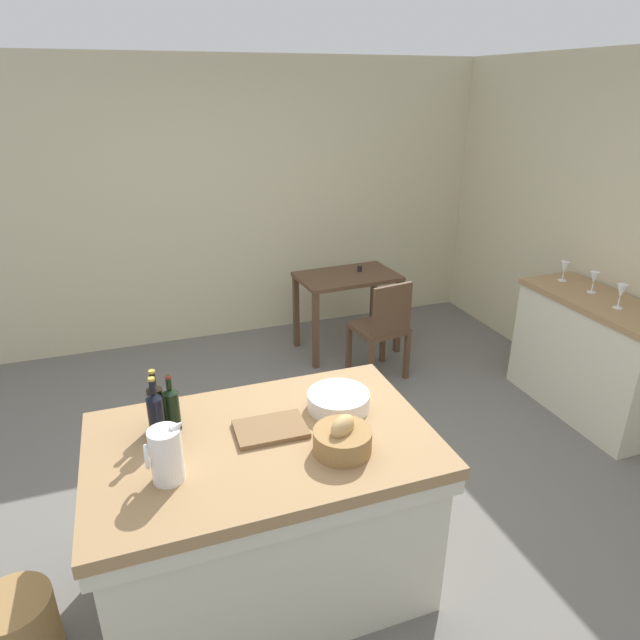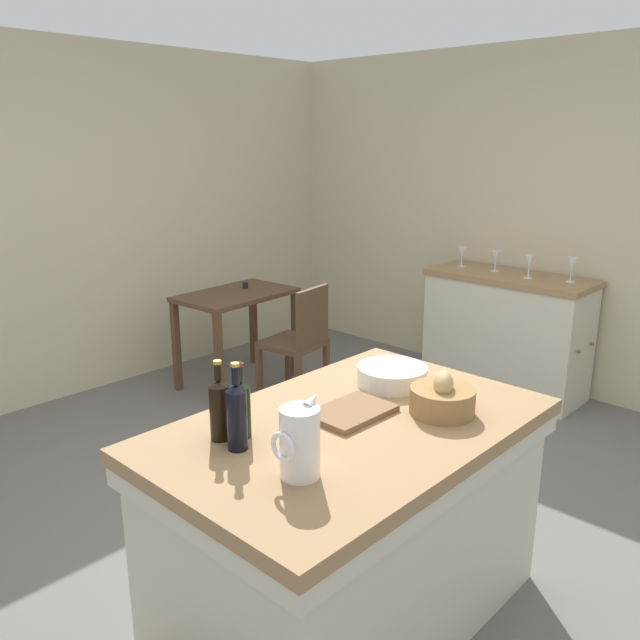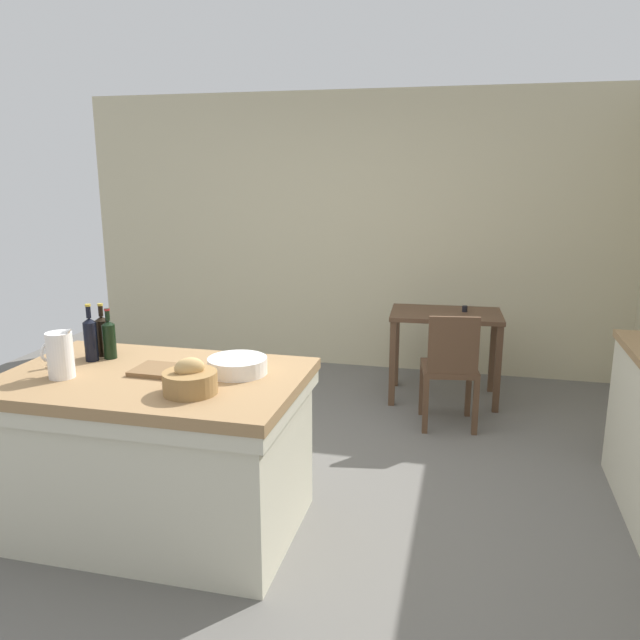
# 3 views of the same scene
# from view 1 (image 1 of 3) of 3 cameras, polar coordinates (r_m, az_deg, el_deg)

# --- Properties ---
(ground_plane) EXTENTS (6.76, 6.76, 0.00)m
(ground_plane) POSITION_cam_1_polar(r_m,az_deg,el_deg) (3.63, -0.42, -17.08)
(ground_plane) COLOR #66635E
(wall_back) EXTENTS (5.32, 0.12, 2.60)m
(wall_back) POSITION_cam_1_polar(r_m,az_deg,el_deg) (5.40, -9.73, 11.71)
(wall_back) COLOR beige
(wall_back) RESTS_ON ground
(island_table) EXTENTS (1.55, 0.99, 0.87)m
(island_table) POSITION_cam_1_polar(r_m,az_deg,el_deg) (2.81, -5.69, -18.77)
(island_table) COLOR #99754C
(island_table) RESTS_ON ground
(side_cabinet) EXTENTS (0.52, 1.24, 0.92)m
(side_cabinet) POSITION_cam_1_polar(r_m,az_deg,el_deg) (4.62, 26.29, -3.42)
(side_cabinet) COLOR #99754C
(side_cabinet) RESTS_ON ground
(writing_desk) EXTENTS (0.93, 0.61, 0.80)m
(writing_desk) POSITION_cam_1_polar(r_m,az_deg,el_deg) (5.09, 2.82, 3.40)
(writing_desk) COLOR #513826
(writing_desk) RESTS_ON ground
(wooden_chair) EXTENTS (0.46, 0.46, 0.88)m
(wooden_chair) POSITION_cam_1_polar(r_m,az_deg,el_deg) (4.64, 6.50, -0.70)
(wooden_chair) COLOR #513826
(wooden_chair) RESTS_ON ground
(pitcher) EXTENTS (0.17, 0.13, 0.28)m
(pitcher) POSITION_cam_1_polar(r_m,az_deg,el_deg) (2.34, -15.67, -13.28)
(pitcher) COLOR white
(pitcher) RESTS_ON island_table
(wash_bowl) EXTENTS (0.31, 0.31, 0.08)m
(wash_bowl) POSITION_cam_1_polar(r_m,az_deg,el_deg) (2.75, 1.92, -8.34)
(wash_bowl) COLOR white
(wash_bowl) RESTS_ON island_table
(bread_basket) EXTENTS (0.26, 0.26, 0.18)m
(bread_basket) POSITION_cam_1_polar(r_m,az_deg,el_deg) (2.44, 2.34, -12.20)
(bread_basket) COLOR olive
(bread_basket) RESTS_ON island_table
(cutting_board) EXTENTS (0.33, 0.23, 0.02)m
(cutting_board) POSITION_cam_1_polar(r_m,az_deg,el_deg) (2.60, -5.13, -11.17)
(cutting_board) COLOR brown
(cutting_board) RESTS_ON island_table
(wine_bottle_dark) EXTENTS (0.07, 0.07, 0.28)m
(wine_bottle_dark) POSITION_cam_1_polar(r_m,az_deg,el_deg) (2.64, -15.11, -8.76)
(wine_bottle_dark) COLOR black
(wine_bottle_dark) RESTS_ON island_table
(wine_bottle_amber) EXTENTS (0.07, 0.07, 0.30)m
(wine_bottle_amber) POSITION_cam_1_polar(r_m,az_deg,el_deg) (2.67, -16.61, -8.40)
(wine_bottle_amber) COLOR black
(wine_bottle_amber) RESTS_ON island_table
(wine_bottle_green) EXTENTS (0.07, 0.07, 0.32)m
(wine_bottle_green) POSITION_cam_1_polar(r_m,az_deg,el_deg) (2.58, -16.60, -9.46)
(wine_bottle_green) COLOR black
(wine_bottle_green) RESTS_ON island_table
(wine_glass_left) EXTENTS (0.07, 0.07, 0.17)m
(wine_glass_left) POSITION_cam_1_polar(r_m,az_deg,el_deg) (4.30, 28.73, 2.57)
(wine_glass_left) COLOR white
(wine_glass_left) RESTS_ON side_cabinet
(wine_glass_middle) EXTENTS (0.07, 0.07, 0.16)m
(wine_glass_middle) POSITION_cam_1_polar(r_m,az_deg,el_deg) (4.54, 26.52, 3.86)
(wine_glass_middle) COLOR white
(wine_glass_middle) RESTS_ON side_cabinet
(wine_glass_right) EXTENTS (0.07, 0.07, 0.16)m
(wine_glass_right) POSITION_cam_1_polar(r_m,az_deg,el_deg) (4.73, 23.99, 4.96)
(wine_glass_right) COLOR white
(wine_glass_right) RESTS_ON side_cabinet
(wicker_hamper) EXTENTS (0.33, 0.33, 0.34)m
(wicker_hamper) POSITION_cam_1_polar(r_m,az_deg,el_deg) (3.04, -28.75, -26.31)
(wicker_hamper) COLOR olive
(wicker_hamper) RESTS_ON ground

